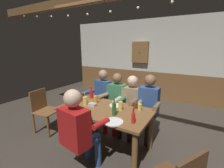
# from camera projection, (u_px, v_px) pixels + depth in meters

# --- Properties ---
(ground_plane) EXTENTS (7.83, 7.83, 0.00)m
(ground_plane) POSITION_uv_depth(u_px,v_px,m) (110.00, 141.00, 2.96)
(ground_plane) COLOR #423A33
(back_wall_upper) EXTENTS (6.53, 0.12, 1.71)m
(back_wall_upper) POSITION_uv_depth(u_px,v_px,m) (159.00, 46.00, 5.05)
(back_wall_upper) COLOR beige
(back_wall_wainscot) EXTENTS (6.53, 0.12, 0.90)m
(back_wall_wainscot) POSITION_uv_depth(u_px,v_px,m) (156.00, 85.00, 5.36)
(back_wall_wainscot) COLOR brown
(back_wall_wainscot) RESTS_ON ground_plane
(dining_table) EXTENTS (1.56, 0.86, 0.72)m
(dining_table) POSITION_uv_depth(u_px,v_px,m) (105.00, 115.00, 2.67)
(dining_table) COLOR brown
(dining_table) RESTS_ON ground_plane
(person_0) EXTENTS (0.55, 0.55, 1.25)m
(person_0) POSITION_uv_depth(u_px,v_px,m) (101.00, 95.00, 3.47)
(person_0) COLOR #2D4C84
(person_0) RESTS_ON ground_plane
(person_1) EXTENTS (0.55, 0.56, 1.21)m
(person_1) POSITION_uv_depth(u_px,v_px,m) (116.00, 99.00, 3.29)
(person_1) COLOR #33724C
(person_1) RESTS_ON ground_plane
(person_2) EXTENTS (0.53, 0.54, 1.19)m
(person_2) POSITION_uv_depth(u_px,v_px,m) (130.00, 103.00, 3.11)
(person_2) COLOR #997F60
(person_2) RESTS_ON ground_plane
(person_3) EXTENTS (0.51, 0.52, 1.25)m
(person_3) POSITION_uv_depth(u_px,v_px,m) (148.00, 104.00, 2.94)
(person_3) COLOR #2D4C84
(person_3) RESTS_ON ground_plane
(person_4) EXTENTS (0.58, 0.58, 1.24)m
(person_4) POSITION_uv_depth(u_px,v_px,m) (78.00, 128.00, 2.09)
(person_4) COLOR #AD1919
(person_4) RESTS_ON ground_plane
(chair_empty_near_left) EXTENTS (0.50, 0.50, 0.88)m
(chair_empty_near_left) POSITION_uv_depth(u_px,v_px,m) (44.00, 109.00, 3.24)
(chair_empty_near_left) COLOR brown
(chair_empty_near_left) RESTS_ON ground_plane
(table_candle) EXTENTS (0.04, 0.04, 0.08)m
(table_candle) POSITION_uv_depth(u_px,v_px,m) (80.00, 100.00, 2.95)
(table_candle) COLOR #F9E08C
(table_candle) RESTS_ON dining_table
(condiment_caddy) EXTENTS (0.14, 0.10, 0.05)m
(condiment_caddy) POSITION_uv_depth(u_px,v_px,m) (93.00, 105.00, 2.76)
(condiment_caddy) COLOR #B2B7BC
(condiment_caddy) RESTS_ON dining_table
(plate_0) EXTENTS (0.27, 0.27, 0.01)m
(plate_0) POSITION_uv_depth(u_px,v_px,m) (113.00, 122.00, 2.17)
(plate_0) COLOR white
(plate_0) RESTS_ON dining_table
(plate_1) EXTENTS (0.22, 0.22, 0.01)m
(plate_1) POSITION_uv_depth(u_px,v_px,m) (115.00, 105.00, 2.77)
(plate_1) COLOR white
(plate_1) RESTS_ON dining_table
(bottle_0) EXTENTS (0.06, 0.06, 0.27)m
(bottle_0) POSITION_uv_depth(u_px,v_px,m) (66.00, 99.00, 2.81)
(bottle_0) COLOR #593314
(bottle_0) RESTS_ON dining_table
(bottle_1) EXTENTS (0.06, 0.06, 0.25)m
(bottle_1) POSITION_uv_depth(u_px,v_px,m) (114.00, 109.00, 2.38)
(bottle_1) COLOR #195923
(bottle_1) RESTS_ON dining_table
(bottle_2) EXTENTS (0.05, 0.05, 0.22)m
(bottle_2) POSITION_uv_depth(u_px,v_px,m) (133.00, 117.00, 2.14)
(bottle_2) COLOR red
(bottle_2) RESTS_ON dining_table
(bottle_3) EXTENTS (0.07, 0.07, 0.24)m
(bottle_3) POSITION_uv_depth(u_px,v_px,m) (91.00, 94.00, 3.16)
(bottle_3) COLOR red
(bottle_3) RESTS_ON dining_table
(pint_glass_0) EXTENTS (0.08, 0.08, 0.10)m
(pint_glass_0) POSITION_uv_depth(u_px,v_px,m) (136.00, 105.00, 2.66)
(pint_glass_0) COLOR #4C2D19
(pint_glass_0) RESTS_ON dining_table
(pint_glass_1) EXTENTS (0.08, 0.08, 0.11)m
(pint_glass_1) POSITION_uv_depth(u_px,v_px,m) (83.00, 96.00, 3.17)
(pint_glass_1) COLOR white
(pint_glass_1) RESTS_ON dining_table
(pint_glass_2) EXTENTS (0.07, 0.07, 0.14)m
(pint_glass_2) POSITION_uv_depth(u_px,v_px,m) (120.00, 106.00, 2.58)
(pint_glass_2) COLOR #E5C64C
(pint_glass_2) RESTS_ON dining_table
(pint_glass_3) EXTENTS (0.07, 0.07, 0.14)m
(pint_glass_3) POSITION_uv_depth(u_px,v_px,m) (83.00, 97.00, 3.05)
(pint_glass_3) COLOR #4C2D19
(pint_glass_3) RESTS_ON dining_table
(pint_glass_4) EXTENTS (0.07, 0.07, 0.13)m
(pint_glass_4) POSITION_uv_depth(u_px,v_px,m) (95.00, 99.00, 2.91)
(pint_glass_4) COLOR gold
(pint_glass_4) RESTS_ON dining_table
(pint_glass_5) EXTENTS (0.08, 0.08, 0.15)m
(pint_glass_5) POSITION_uv_depth(u_px,v_px,m) (85.00, 101.00, 2.80)
(pint_glass_5) COLOR #E5C64C
(pint_glass_5) RESTS_ON dining_table
(pint_glass_6) EXTENTS (0.07, 0.07, 0.12)m
(pint_glass_6) POSITION_uv_depth(u_px,v_px,m) (140.00, 107.00, 2.56)
(pint_glass_6) COLOR #E5C64C
(pint_glass_6) RESTS_ON dining_table
(wall_dart_cabinet) EXTENTS (0.56, 0.15, 0.70)m
(wall_dart_cabinet) POSITION_uv_depth(u_px,v_px,m) (140.00, 52.00, 5.28)
(wall_dart_cabinet) COLOR brown
(string_lights) EXTENTS (4.60, 0.04, 0.17)m
(string_lights) POSITION_uv_depth(u_px,v_px,m) (110.00, 8.00, 2.41)
(string_lights) COLOR #F9EAB2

